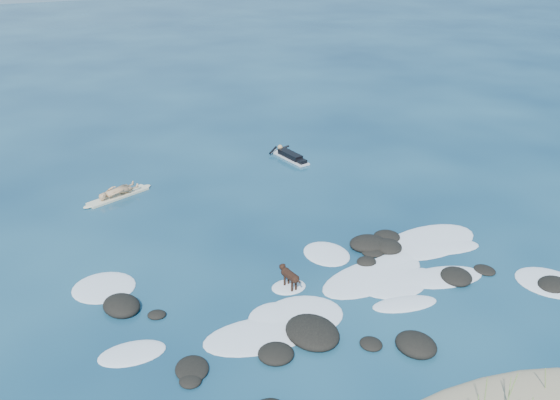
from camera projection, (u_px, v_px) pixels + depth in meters
ground at (319, 275)px, 19.96m from camera, size 160.00×160.00×0.00m
reef_rocks at (341, 298)px, 18.56m from camera, size 13.56×6.91×0.46m
breaking_foam at (364, 280)px, 19.67m from camera, size 14.93×8.31×0.12m
standing_surfer_rig at (116, 181)px, 25.24m from camera, size 3.11×1.48×1.83m
paddling_surfer_rig at (290, 156)px, 29.57m from camera, size 1.19×2.69×0.46m
dog at (289, 275)px, 19.05m from camera, size 0.38×1.12×0.71m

